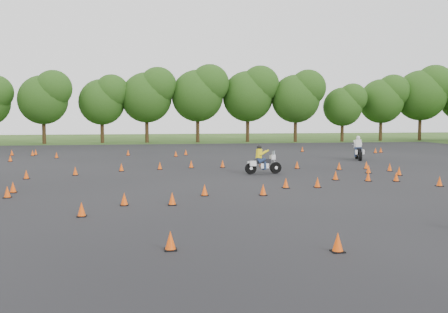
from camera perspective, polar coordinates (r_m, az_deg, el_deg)
ground at (r=21.41m, az=1.75°, el=-4.06°), size 140.00×140.00×0.00m
asphalt_pad at (r=27.27m, az=-0.69°, el=-2.17°), size 62.00×62.00×0.00m
treeline at (r=55.85m, az=-2.11°, el=6.00°), size 86.88×32.45×10.38m
traffic_cones at (r=26.65m, az=-1.61°, el=-1.84°), size 36.44×32.59×0.45m
rider_yellow at (r=27.93m, az=4.55°, el=-0.34°), size 2.16×0.84×1.63m
rider_white at (r=38.12m, az=15.13°, el=0.96°), size 1.31×2.41×1.78m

